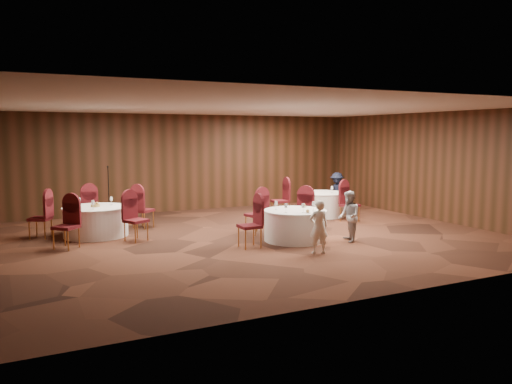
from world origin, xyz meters
name	(u,v)px	position (x,y,z in m)	size (l,w,h in m)	color
ground	(252,237)	(0.00, 0.00, 0.00)	(12.00, 12.00, 0.00)	black
room_shell	(252,158)	(0.00, 0.00, 1.96)	(12.00, 12.00, 12.00)	silver
table_main	(295,225)	(0.76, -0.79, 0.38)	(1.51, 1.51, 0.74)	white
table_left	(96,221)	(-3.47, 1.86, 0.38)	(1.60, 1.60, 0.74)	white
table_right	(322,204)	(3.38, 2.00, 0.38)	(1.49, 1.49, 0.74)	white
chairs_main	(273,217)	(0.48, -0.17, 0.50)	(2.86, 1.94, 1.00)	#460E12
chairs_left	(96,216)	(-3.46, 1.87, 0.50)	(3.30, 3.20, 1.00)	#460E12
chairs_right	(314,203)	(2.81, 1.59, 0.50)	(2.00, 2.29, 1.00)	#460E12
tabletop_main	(303,207)	(0.88, -0.95, 0.84)	(1.10, 1.02, 0.22)	silver
tabletop_left	(95,204)	(-3.47, 1.87, 0.82)	(0.84, 0.80, 0.22)	silver
tabletop_right	(332,188)	(3.56, 1.73, 0.90)	(0.08, 0.08, 0.22)	silver
mic_stand	(109,205)	(-2.77, 4.05, 0.47)	(0.24, 0.24, 1.62)	black
woman_a	(319,227)	(0.55, -2.15, 0.58)	(0.42, 0.28, 1.15)	white
woman_b	(349,216)	(1.84, -1.46, 0.61)	(0.59, 0.46, 1.22)	#ACADB1
man_c	(337,191)	(4.47, 2.77, 0.64)	(0.82, 0.47, 1.27)	black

